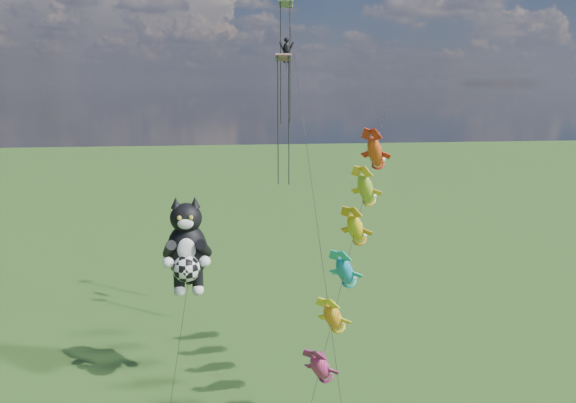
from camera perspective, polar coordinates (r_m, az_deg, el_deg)
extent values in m
cylinder|color=black|center=(35.39, -10.99, -13.98)|extent=(1.24, 2.45, 6.93)
ellipsoid|color=black|center=(34.88, -10.18, -5.04)|extent=(3.09, 2.86, 3.61)
ellipsoid|color=black|center=(34.22, -10.32, -1.66)|extent=(2.45, 2.36, 1.83)
cone|color=black|center=(34.05, -11.33, -0.11)|extent=(0.83, 0.83, 0.68)
cone|color=black|center=(33.98, -9.43, -0.06)|extent=(0.83, 0.83, 0.68)
ellipsoid|color=white|center=(33.54, -10.38, -2.23)|extent=(1.06, 0.81, 0.65)
ellipsoid|color=white|center=(33.98, -10.28, -4.91)|extent=(1.21, 0.84, 1.49)
sphere|color=gold|center=(33.40, -10.99, -1.65)|extent=(0.27, 0.27, 0.27)
sphere|color=gold|center=(33.36, -9.83, -1.63)|extent=(0.27, 0.27, 0.27)
sphere|color=white|center=(33.92, -12.09, -6.11)|extent=(0.68, 0.68, 0.68)
sphere|color=white|center=(33.79, -8.44, -6.04)|extent=(0.68, 0.68, 0.68)
sphere|color=white|center=(35.54, -10.97, -8.89)|extent=(0.72, 0.72, 0.72)
sphere|color=white|center=(35.47, -9.13, -8.86)|extent=(0.72, 0.72, 0.72)
sphere|color=white|center=(33.60, -10.28, -6.72)|extent=(1.61, 1.61, 1.61)
cylinder|color=black|center=(30.72, 5.76, -7.20)|extent=(8.26, 13.54, 17.55)
ellipsoid|color=#D8336C|center=(29.25, 3.33, -16.43)|extent=(1.96, 2.46, 2.48)
ellipsoid|color=#D84919|center=(29.89, 4.62, -11.62)|extent=(1.96, 2.46, 2.48)
ellipsoid|color=blue|center=(30.75, 5.80, -7.04)|extent=(1.96, 2.46, 2.48)
ellipsoid|color=yellow|center=(31.80, 6.90, -2.73)|extent=(1.96, 2.46, 2.48)
ellipsoid|color=green|center=(33.03, 7.91, 1.28)|extent=(1.96, 2.46, 2.48)
ellipsoid|color=orange|center=(34.42, 8.85, 4.99)|extent=(1.96, 2.46, 2.48)
cylinder|color=black|center=(34.07, 2.47, 1.48)|extent=(1.25, 17.05, 25.27)
cube|color=#1F924F|center=(38.73, -0.46, 14.44)|extent=(1.09, 0.53, 0.52)
cylinder|color=black|center=(38.75, -1.00, 7.93)|extent=(0.08, 0.08, 8.79)
cylinder|color=black|center=(38.83, 0.10, 7.94)|extent=(0.08, 0.08, 8.79)
cube|color=#332CC6|center=(42.23, -0.25, 19.48)|extent=(1.00, 0.58, 0.59)
cylinder|color=black|center=(41.83, -0.72, 13.60)|extent=(0.08, 0.08, 8.66)
cylinder|color=black|center=(41.91, 0.23, 13.60)|extent=(0.08, 0.08, 8.66)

